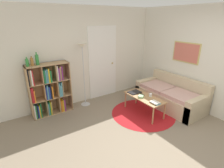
% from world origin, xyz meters
% --- Properties ---
extents(ground_plane, '(14.00, 14.00, 0.00)m').
position_xyz_m(ground_plane, '(0.00, 0.00, 0.00)').
color(ground_plane, gray).
extents(wall_back, '(7.02, 0.11, 2.60)m').
position_xyz_m(wall_back, '(0.02, 2.69, 1.29)').
color(wall_back, silver).
rests_on(wall_back, ground_plane).
extents(wall_right, '(0.08, 5.66, 2.60)m').
position_xyz_m(wall_right, '(2.03, 1.33, 1.30)').
color(wall_right, silver).
rests_on(wall_right, ground_plane).
extents(rug, '(1.59, 1.59, 0.01)m').
position_xyz_m(rug, '(0.65, 1.12, 0.00)').
color(rug, '#B2191E').
rests_on(rug, ground_plane).
extents(bookshelf, '(0.98, 0.34, 1.28)m').
position_xyz_m(bookshelf, '(-1.27, 2.47, 0.63)').
color(bookshelf, tan).
rests_on(bookshelf, ground_plane).
extents(floor_lamp, '(0.26, 0.26, 1.70)m').
position_xyz_m(floor_lamp, '(-0.35, 2.40, 1.39)').
color(floor_lamp, '#B7B7BC').
rests_on(floor_lamp, ground_plane).
extents(couch, '(0.89, 1.81, 0.78)m').
position_xyz_m(couch, '(1.61, 1.05, 0.28)').
color(couch, '#CCB793').
rests_on(couch, ground_plane).
extents(coffee_table, '(0.46, 1.08, 0.45)m').
position_xyz_m(coffee_table, '(0.68, 1.15, 0.40)').
color(coffee_table, '#AD7F51').
rests_on(coffee_table, ground_plane).
extents(laptop, '(0.32, 0.24, 0.02)m').
position_xyz_m(laptop, '(0.65, 1.49, 0.46)').
color(laptop, black).
rests_on(laptop, coffee_table).
extents(bowl, '(0.15, 0.15, 0.05)m').
position_xyz_m(bowl, '(0.57, 1.17, 0.48)').
color(bowl, '#9ED193').
rests_on(bowl, coffee_table).
extents(book_stack_on_table, '(0.17, 0.22, 0.04)m').
position_xyz_m(book_stack_on_table, '(0.63, 0.75, 0.47)').
color(book_stack_on_table, teal).
rests_on(book_stack_on_table, coffee_table).
extents(cup, '(0.08, 0.08, 0.08)m').
position_xyz_m(cup, '(0.82, 1.08, 0.49)').
color(cup, white).
rests_on(cup, coffee_table).
extents(remote, '(0.09, 0.16, 0.02)m').
position_xyz_m(remote, '(0.70, 1.25, 0.46)').
color(remote, black).
rests_on(remote, coffee_table).
extents(bottle_left, '(0.07, 0.07, 0.21)m').
position_xyz_m(bottle_left, '(-1.65, 2.47, 1.37)').
color(bottle_left, '#2D8438').
rests_on(bottle_left, bookshelf).
extents(bottle_middle, '(0.06, 0.06, 0.22)m').
position_xyz_m(bottle_middle, '(-1.55, 2.47, 1.37)').
color(bottle_middle, olive).
rests_on(bottle_middle, bookshelf).
extents(bottle_right, '(0.08, 0.08, 0.29)m').
position_xyz_m(bottle_right, '(-1.43, 2.48, 1.40)').
color(bottle_right, '#2D8438').
rests_on(bottle_right, bookshelf).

